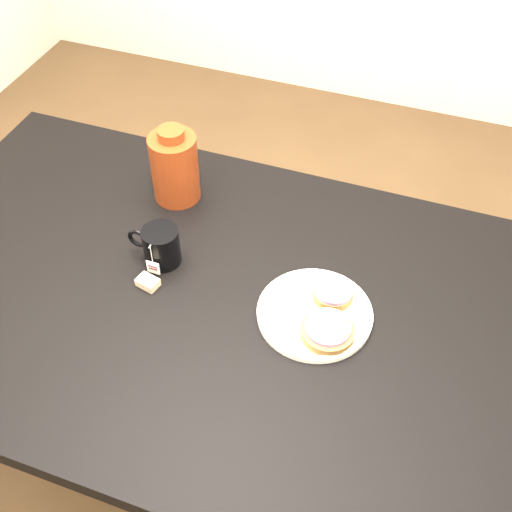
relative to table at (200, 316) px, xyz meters
name	(u,v)px	position (x,y,z in m)	size (l,w,h in m)	color
ground_plane	(214,455)	(0.00, 0.00, -0.67)	(4.00, 4.00, 0.00)	brown
table	(200,316)	(0.00, 0.00, 0.00)	(1.40, 0.90, 0.75)	black
plate	(315,313)	(0.25, 0.02, 0.09)	(0.23, 0.23, 0.02)	white
bagel_back	(333,292)	(0.27, 0.07, 0.11)	(0.10, 0.10, 0.03)	brown
bagel_front	(328,330)	(0.29, -0.02, 0.11)	(0.15, 0.15, 0.03)	brown
mug	(161,246)	(-0.11, 0.06, 0.13)	(0.12, 0.09, 0.09)	black
teabag_pouch	(148,282)	(-0.10, -0.02, 0.09)	(0.04, 0.03, 0.02)	#C6B793
bagel_package	(175,167)	(-0.17, 0.27, 0.17)	(0.14, 0.14, 0.19)	#551B0B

